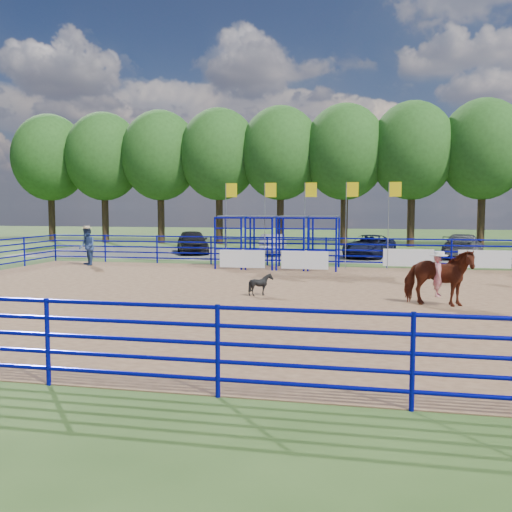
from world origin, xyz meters
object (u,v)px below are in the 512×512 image
(spectator_cowboy, at_px, (87,246))
(car_d, at_px, (463,246))
(car_a, at_px, (192,242))
(car_b, at_px, (273,244))
(calf, at_px, (261,284))
(horse_and_rider, at_px, (438,276))
(car_c, at_px, (369,246))

(spectator_cowboy, bearing_deg, car_d, 23.96)
(car_a, bearing_deg, car_b, -21.47)
(calf, relative_size, car_d, 0.16)
(car_a, xyz_separation_m, car_d, (16.64, 0.28, -0.05))
(spectator_cowboy, xyz_separation_m, car_a, (2.88, 8.39, -0.25))
(horse_and_rider, bearing_deg, car_a, 128.26)
(car_a, distance_m, car_b, 5.29)
(car_a, xyz_separation_m, car_b, (5.28, 0.19, -0.11))
(horse_and_rider, xyz_separation_m, spectator_cowboy, (-16.36, 8.70, 0.08))
(car_b, xyz_separation_m, car_d, (11.36, 0.10, 0.06))
(calf, xyz_separation_m, spectator_cowboy, (-10.68, 7.86, 0.62))
(horse_and_rider, xyz_separation_m, calf, (-5.68, 0.84, -0.54))
(horse_and_rider, relative_size, car_c, 0.48)
(calf, bearing_deg, car_b, 21.32)
(spectator_cowboy, relative_size, car_a, 0.45)
(spectator_cowboy, distance_m, car_d, 21.36)
(car_c, relative_size, car_d, 0.98)
(horse_and_rider, xyz_separation_m, car_d, (3.17, 17.37, -0.22))
(horse_and_rider, relative_size, car_d, 0.47)
(calf, xyz_separation_m, car_c, (3.43, 15.75, 0.28))
(car_a, relative_size, car_d, 0.91)
(calf, xyz_separation_m, car_a, (-7.80, 16.25, 0.37))
(calf, xyz_separation_m, car_d, (8.85, 16.53, 0.32))
(car_a, bearing_deg, calf, -87.88)
(car_a, height_order, car_d, car_a)
(horse_and_rider, bearing_deg, calf, 171.59)
(car_b, height_order, car_c, car_c)
(calf, bearing_deg, car_d, -15.52)
(horse_and_rider, distance_m, spectator_cowboy, 18.52)
(horse_and_rider, distance_m, car_b, 19.12)
(car_c, xyz_separation_m, car_d, (5.42, 0.79, 0.04))
(car_b, bearing_deg, car_c, 168.51)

